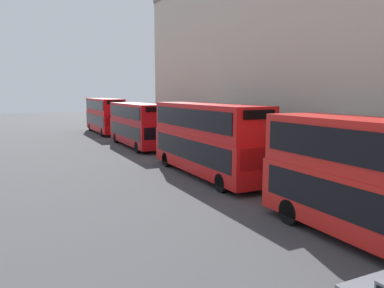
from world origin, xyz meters
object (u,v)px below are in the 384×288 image
Objects in this scene: bus_second_in_queue at (207,137)px; pedestrian at (259,168)px; bus_third_in_queue at (137,123)px; bus_trailing at (105,114)px.

pedestrian is (2.07, -2.57, -1.69)m from bus_second_in_queue.
bus_trailing is (0.00, 13.30, 0.14)m from bus_third_in_queue.
bus_third_in_queue is at bearing 97.20° from pedestrian.
bus_second_in_queue is 6.57× the size of pedestrian.
bus_third_in_queue reaches higher than pedestrian.
bus_trailing reaches higher than pedestrian.
bus_second_in_queue is 1.03× the size of bus_third_in_queue.
bus_trailing is at bearing 90.00° from bus_third_in_queue.
bus_trailing is 6.58× the size of pedestrian.
bus_second_in_queue is 27.13m from bus_trailing.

